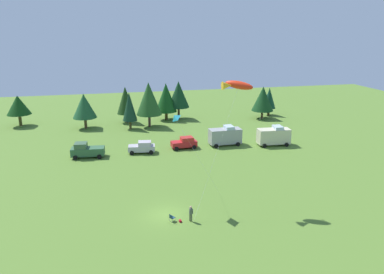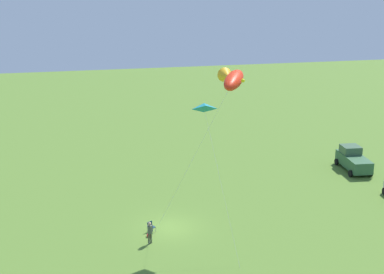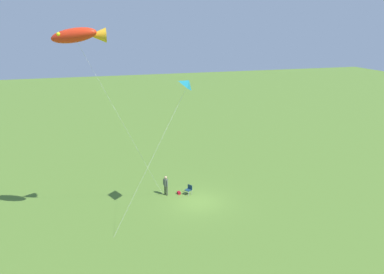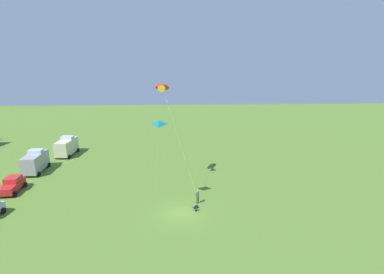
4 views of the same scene
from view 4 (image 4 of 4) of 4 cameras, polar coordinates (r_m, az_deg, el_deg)
ground_plane at (r=34.98m, az=-1.98°, el=-14.30°), size 160.00×160.00×0.00m
person_kite_flyer at (r=36.58m, az=1.07°, el=-11.11°), size 0.47×0.51×1.74m
folding_chair at (r=35.08m, az=0.65°, el=-13.29°), size 0.66×0.66×0.82m
backpack_on_grass at (r=36.01m, az=1.00°, el=-13.18°), size 0.26×0.35×0.22m
car_red_sedan at (r=46.10m, az=-31.05°, el=-7.80°), size 4.31×2.44×1.89m
van_motorhome_grey at (r=51.86m, az=-27.70°, el=-4.15°), size 5.46×2.73×3.34m
van_camper_beige at (r=58.19m, az=-22.76°, el=-1.63°), size 5.53×2.89×3.34m
kite_large_fish at (r=39.03m, az=-5.72°, el=9.40°), size 7.74×5.67×14.00m
kite_delta_teal at (r=32.78m, az=-6.35°, el=2.60°), size 6.29×1.88×10.58m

